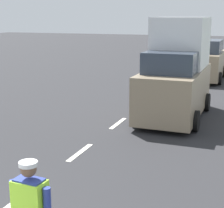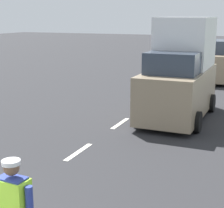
# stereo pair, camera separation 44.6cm
# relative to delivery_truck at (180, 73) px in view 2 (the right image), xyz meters

# --- Properties ---
(ground_plane) EXTENTS (96.00, 96.00, 0.00)m
(ground_plane) POSITION_rel_delivery_truck_xyz_m (-1.61, 10.62, -1.61)
(ground_plane) COLOR #28282B
(lane_center_line) EXTENTS (0.14, 46.40, 0.01)m
(lane_center_line) POSITION_rel_delivery_truck_xyz_m (-1.61, 14.82, -1.60)
(lane_center_line) COLOR silver
(lane_center_line) RESTS_ON ground
(delivery_truck) EXTENTS (2.16, 4.60, 3.54)m
(delivery_truck) POSITION_rel_delivery_truck_xyz_m (0.00, 0.00, 0.00)
(delivery_truck) COLOR gray
(delivery_truck) RESTS_ON ground
(car_outgoing_far) EXTENTS (1.87, 4.38, 2.28)m
(car_outgoing_far) POSITION_rel_delivery_truck_xyz_m (0.08, 8.52, -0.55)
(car_outgoing_far) COLOR gray
(car_outgoing_far) RESTS_ON ground
(car_oncoming_third) EXTENTS (1.94, 4.28, 2.07)m
(car_oncoming_third) POSITION_rel_delivery_truck_xyz_m (-3.14, 22.16, -0.65)
(car_oncoming_third) COLOR #1E4799
(car_oncoming_third) RESTS_ON ground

